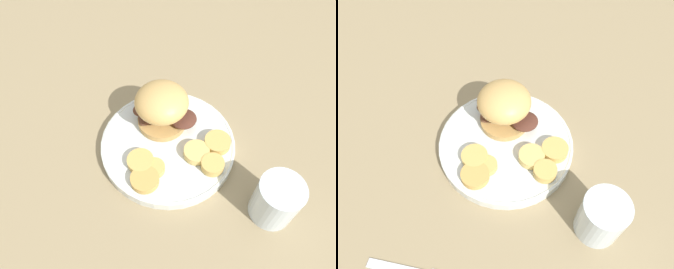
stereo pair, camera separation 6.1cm
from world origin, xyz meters
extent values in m
plane|color=#937F5B|center=(0.00, 0.00, 0.00)|extent=(4.00, 4.00, 0.00)
cylinder|color=silver|center=(0.00, 0.00, 0.01)|extent=(0.26, 0.26, 0.02)
torus|color=silver|center=(0.00, 0.00, 0.02)|extent=(0.26, 0.26, 0.01)
cylinder|color=tan|center=(0.03, -0.04, 0.03)|extent=(0.10, 0.10, 0.01)
ellipsoid|color=#563323|center=(0.07, -0.04, 0.05)|extent=(0.06, 0.06, 0.02)
ellipsoid|color=#563323|center=(0.06, -0.03, 0.05)|extent=(0.03, 0.05, 0.02)
ellipsoid|color=#4C281E|center=(0.07, -0.07, 0.05)|extent=(0.06, 0.06, 0.02)
ellipsoid|color=brown|center=(0.03, -0.04, 0.05)|extent=(0.06, 0.06, 0.01)
ellipsoid|color=#563323|center=(0.03, -0.04, 0.05)|extent=(0.03, 0.02, 0.02)
ellipsoid|color=#4C281E|center=(-0.01, -0.05, 0.05)|extent=(0.07, 0.07, 0.02)
ellipsoid|color=tan|center=(0.03, -0.04, 0.09)|extent=(0.10, 0.10, 0.06)
cylinder|color=tan|center=(-0.09, -0.03, 0.03)|extent=(0.05, 0.05, 0.02)
cylinder|color=tan|center=(0.01, 0.09, 0.03)|extent=(0.05, 0.05, 0.01)
cylinder|color=tan|center=(0.00, 0.07, 0.03)|extent=(0.04, 0.04, 0.01)
cylinder|color=#DBB766|center=(-0.06, 0.01, 0.03)|extent=(0.05, 0.05, 0.02)
cylinder|color=tan|center=(-0.10, 0.02, 0.03)|extent=(0.04, 0.04, 0.02)
cylinder|color=tan|center=(0.03, 0.06, 0.03)|extent=(0.05, 0.05, 0.01)
cylinder|color=silver|center=(-0.21, 0.05, 0.05)|extent=(0.08, 0.08, 0.09)
camera|label=1|loc=(-0.13, 0.32, 0.55)|focal=35.00mm
camera|label=2|loc=(-0.18, 0.29, 0.55)|focal=35.00mm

